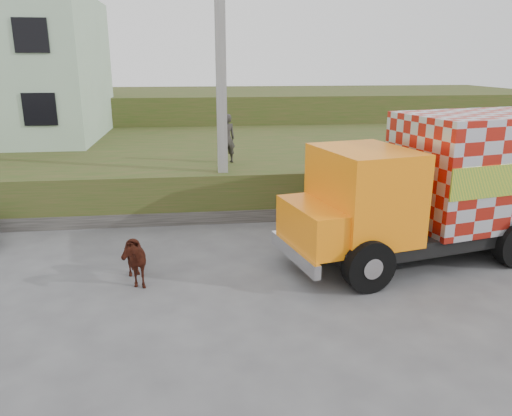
{
  "coord_description": "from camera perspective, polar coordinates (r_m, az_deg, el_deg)",
  "views": [
    {
      "loc": [
        -1.87,
        -10.64,
        4.81
      ],
      "look_at": [
        -0.39,
        1.17,
        1.3
      ],
      "focal_mm": 35.0,
      "sensor_mm": 36.0,
      "label": 1
    }
  ],
  "objects": [
    {
      "name": "ground",
      "position": [
        11.83,
        2.6,
        -7.59
      ],
      "size": [
        120.0,
        120.0,
        0.0
      ],
      "primitive_type": "plane",
      "color": "#474749",
      "rests_on": "ground"
    },
    {
      "name": "embankment",
      "position": [
        21.12,
        -1.95,
        5.33
      ],
      "size": [
        40.0,
        12.0,
        1.5
      ],
      "primitive_type": "cube",
      "color": "#2F4818",
      "rests_on": "ground"
    },
    {
      "name": "embankment_far",
      "position": [
        32.87,
        -3.93,
        10.61
      ],
      "size": [
        40.0,
        12.0,
        3.0
      ],
      "primitive_type": "cube",
      "color": "#2F4818",
      "rests_on": "ground"
    },
    {
      "name": "retaining_strip",
      "position": [
        15.55,
        -7.31,
        -0.97
      ],
      "size": [
        16.0,
        0.5,
        0.4
      ],
      "primitive_type": "cube",
      "color": "#595651",
      "rests_on": "ground"
    },
    {
      "name": "utility_pole",
      "position": [
        15.29,
        -3.99,
        13.63
      ],
      "size": [
        1.2,
        0.3,
        8.0
      ],
      "color": "gray",
      "rests_on": "ground"
    },
    {
      "name": "cargo_truck",
      "position": [
        13.53,
        22.04,
        2.56
      ],
      "size": [
        8.4,
        4.25,
        3.59
      ],
      "rotation": [
        0.0,
        0.0,
        0.22
      ],
      "color": "black",
      "rests_on": "ground"
    },
    {
      "name": "cow",
      "position": [
        11.56,
        -14.18,
        -5.49
      ],
      "size": [
        1.08,
        1.55,
        1.19
      ],
      "primitive_type": "imported",
      "rotation": [
        0.0,
        0.0,
        0.34
      ],
      "color": "black",
      "rests_on": "ground"
    },
    {
      "name": "pedestrian",
      "position": [
        16.91,
        -3.37,
        7.94
      ],
      "size": [
        0.69,
        0.56,
        1.65
      ],
      "primitive_type": "imported",
      "rotation": [
        0.0,
        0.0,
        3.45
      ],
      "color": "#302E2A",
      "rests_on": "embankment"
    }
  ]
}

